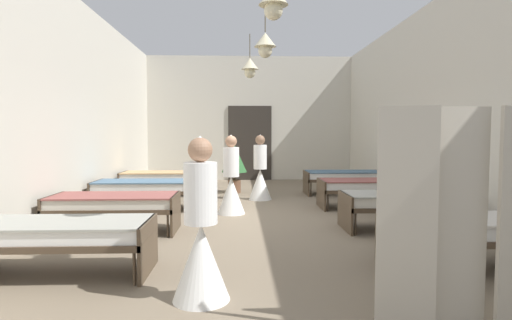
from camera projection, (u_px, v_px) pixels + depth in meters
The scene contains 15 objects.
ground_plane at pixel (258, 221), 7.34m from camera, with size 7.19×12.89×0.10m, color #7A6B56.
room_shell at pixel (255, 109), 8.61m from camera, with size 6.99×12.49×4.00m.
bed_left_row_0 at pixel (60, 234), 4.38m from camera, with size 1.90×0.84×0.57m.
bed_right_row_0 at pixel (472, 230), 4.56m from camera, with size 1.90×0.84×0.57m.
bed_left_row_1 at pixel (114, 204), 6.28m from camera, with size 1.90×0.84×0.57m.
bed_right_row_1 at pixel (404, 202), 6.45m from camera, with size 1.90×0.84×0.57m.
bed_left_row_2 at pixel (143, 187), 8.17m from camera, with size 1.90×0.84×0.57m.
bed_right_row_2 at pixel (367, 186), 8.35m from camera, with size 1.90×0.84×0.57m.
bed_left_row_3 at pixel (161, 177), 10.07m from camera, with size 1.90×0.84×0.57m.
bed_right_row_3 at pixel (343, 177), 10.24m from camera, with size 1.90×0.84×0.57m.
nurse_near_aisle at pixel (231, 186), 7.72m from camera, with size 0.52×0.52×1.49m.
nurse_mid_aisle at pixel (201, 242), 3.70m from camera, with size 0.52×0.52×1.49m.
nurse_far_aisle at pixel (260, 177), 9.38m from camera, with size 0.52×0.52×1.49m.
potted_plant at pixel (234, 161), 10.47m from camera, with size 0.64×0.64×1.24m.
privacy_screen at pixel (462, 223), 3.01m from camera, with size 1.25×0.16×1.70m.
Camera 1 is at (-0.33, -7.25, 1.50)m, focal length 28.94 mm.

